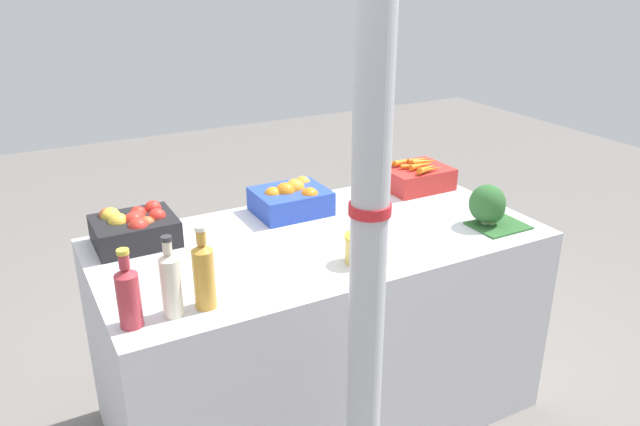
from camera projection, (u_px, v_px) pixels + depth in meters
name	position (u px, v px, depth m)	size (l,w,h in m)	color
ground_plane	(320.00, 409.00, 2.81)	(10.00, 10.00, 0.00)	slate
market_table	(320.00, 328.00, 2.65)	(1.76, 0.88, 0.86)	silver
support_pole	(369.00, 249.00, 1.66)	(0.11, 0.11, 2.33)	#B7BABF
apple_crate	(134.00, 227.00, 2.40)	(0.31, 0.25, 0.14)	black
orange_crate	(291.00, 198.00, 2.70)	(0.31, 0.25, 0.15)	#2847B7
carrot_crate	(416.00, 176.00, 2.99)	(0.31, 0.25, 0.14)	red
broccoli_pile	(489.00, 206.00, 2.56)	(0.22, 0.20, 0.17)	#2D602D
juice_bottle_ruby	(128.00, 295.00, 1.84)	(0.07, 0.07, 0.25)	#B2333D
juice_bottle_cloudy	(171.00, 282.00, 1.90)	(0.06, 0.06, 0.27)	beige
juice_bottle_amber	(204.00, 274.00, 1.94)	(0.07, 0.07, 0.28)	gold
pickle_jar	(359.00, 248.00, 2.25)	(0.11, 0.11, 0.11)	#DBBC56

